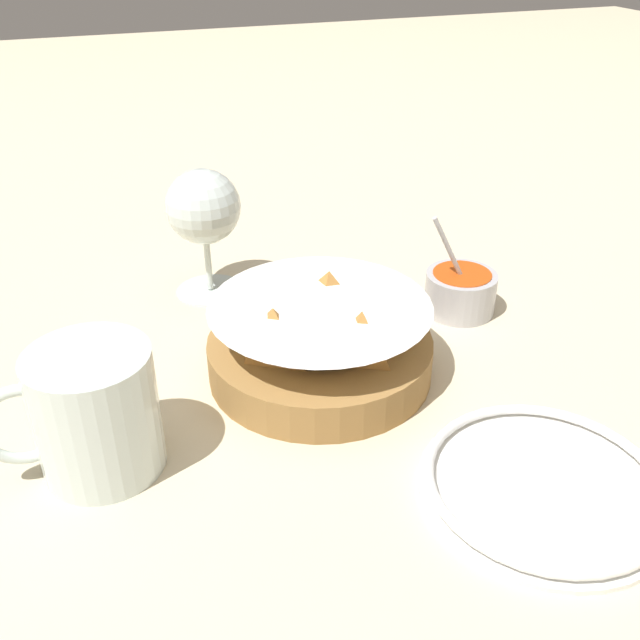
{
  "coord_description": "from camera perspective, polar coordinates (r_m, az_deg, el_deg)",
  "views": [
    {
      "loc": [
        0.21,
        0.54,
        0.38
      ],
      "look_at": [
        0.02,
        0.02,
        0.06
      ],
      "focal_mm": 40.0,
      "sensor_mm": 36.0,
      "label": 1
    }
  ],
  "objects": [
    {
      "name": "ground_plane",
      "position": [
        0.69,
        1.04,
        -2.84
      ],
      "size": [
        4.0,
        4.0,
        0.0
      ],
      "primitive_type": "plane",
      "color": "beige"
    },
    {
      "name": "wine_glass",
      "position": [
        0.77,
        -9.3,
        8.6
      ],
      "size": [
        0.08,
        0.08,
        0.14
      ],
      "color": "silver",
      "rests_on": "ground_plane"
    },
    {
      "name": "food_basket",
      "position": [
        0.65,
        -0.04,
        -1.79
      ],
      "size": [
        0.21,
        0.21,
        0.08
      ],
      "color": "olive",
      "rests_on": "ground_plane"
    },
    {
      "name": "beer_mug",
      "position": [
        0.56,
        -17.55,
        -7.36
      ],
      "size": [
        0.13,
        0.09,
        0.1
      ],
      "color": "silver",
      "rests_on": "ground_plane"
    },
    {
      "name": "side_plate",
      "position": [
        0.57,
        17.47,
        -12.41
      ],
      "size": [
        0.19,
        0.19,
        0.01
      ],
      "color": "white",
      "rests_on": "ground_plane"
    },
    {
      "name": "sauce_cup",
      "position": [
        0.77,
        11.16,
        2.36
      ],
      "size": [
        0.08,
        0.07,
        0.11
      ],
      "color": "#B7B7BC",
      "rests_on": "ground_plane"
    }
  ]
}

